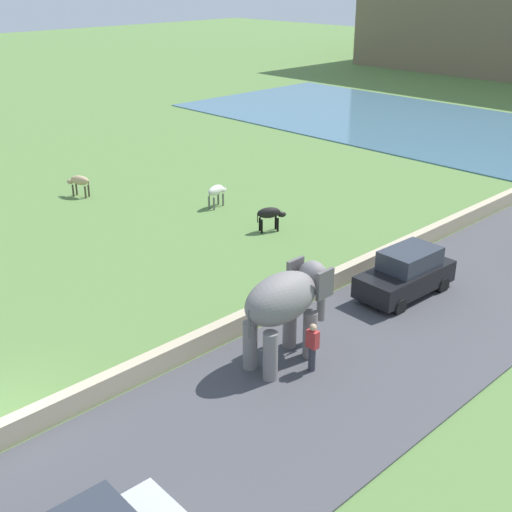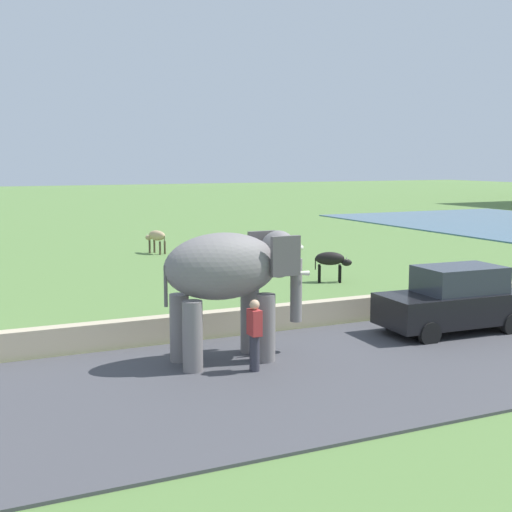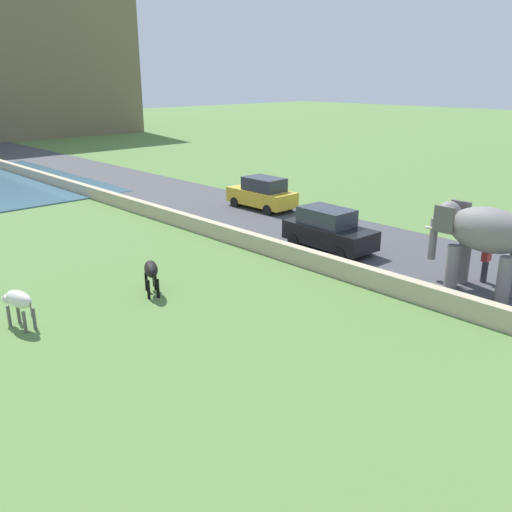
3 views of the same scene
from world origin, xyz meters
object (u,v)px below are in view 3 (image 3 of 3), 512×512
elephant (481,235)px  cow_white (18,301)px  car_yellow (262,194)px  cow_black (151,270)px  person_beside_elephant (486,260)px  car_black (329,230)px

elephant → cow_white: (-12.33, 7.93, -1.20)m
car_yellow → cow_black: bearing=-151.3°
car_yellow → cow_white: 16.50m
cow_white → elephant: bearing=-32.8°
person_beside_elephant → cow_black: size_ratio=1.18×
car_black → cow_white: size_ratio=2.86×
person_beside_elephant → car_yellow: bearing=80.9°
elephant → cow_black: 11.08m
elephant → car_black: bearing=89.9°
car_yellow → person_beside_elephant: bearing=-99.1°
car_yellow → cow_white: size_ratio=2.82×
elephant → cow_white: 14.71m
car_black → cow_white: (-12.34, 1.53, -0.06)m
elephant → car_yellow: 14.04m
cow_white → car_yellow: bearing=20.2°
person_beside_elephant → car_black: 6.37m
person_beside_elephant → car_yellow: size_ratio=0.41×
elephant → person_beside_elephant: bearing=6.7°
car_black → elephant: bearing=-90.1°
elephant → person_beside_elephant: 1.53m
elephant → cow_black: bearing=137.2°
cow_white → cow_black: bearing=-6.2°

